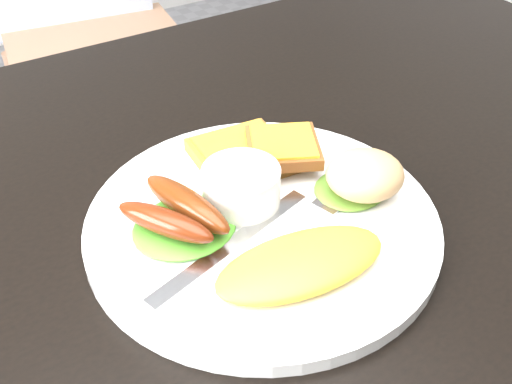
% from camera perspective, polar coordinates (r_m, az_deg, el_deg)
% --- Properties ---
extents(dining_table, '(1.20, 0.80, 0.04)m').
position_cam_1_polar(dining_table, '(0.54, -1.23, -3.80)').
color(dining_table, black).
rests_on(dining_table, ground).
extents(dining_chair, '(0.47, 0.47, 0.05)m').
position_cam_1_polar(dining_chair, '(1.53, -14.55, 12.50)').
color(dining_chair, '#A27659').
rests_on(dining_chair, ground).
extents(plate, '(0.30, 0.30, 0.01)m').
position_cam_1_polar(plate, '(0.51, 0.60, -2.90)').
color(plate, white).
rests_on(plate, dining_table).
extents(lettuce_left, '(0.09, 0.08, 0.01)m').
position_cam_1_polar(lettuce_left, '(0.49, -6.80, -3.28)').
color(lettuce_left, '#408C1B').
rests_on(lettuce_left, plate).
extents(lettuce_right, '(0.07, 0.07, 0.01)m').
position_cam_1_polar(lettuce_right, '(0.53, 8.97, 0.30)').
color(lettuce_right, '#52892B').
rests_on(lettuce_right, plate).
extents(omelette, '(0.14, 0.08, 0.02)m').
position_cam_1_polar(omelette, '(0.45, 4.31, -6.80)').
color(omelette, yellow).
rests_on(omelette, plate).
extents(sausage_a, '(0.06, 0.09, 0.02)m').
position_cam_1_polar(sausage_a, '(0.47, -8.66, -2.85)').
color(sausage_a, '#66270D').
rests_on(sausage_a, lettuce_left).
extents(sausage_b, '(0.05, 0.10, 0.02)m').
position_cam_1_polar(sausage_b, '(0.49, -6.63, -1.11)').
color(sausage_b, '#6A320E').
rests_on(sausage_b, lettuce_left).
extents(ramekin, '(0.08, 0.08, 0.04)m').
position_cam_1_polar(ramekin, '(0.50, -1.41, 0.33)').
color(ramekin, white).
rests_on(ramekin, plate).
extents(toast_a, '(0.09, 0.09, 0.01)m').
position_cam_1_polar(toast_a, '(0.56, -1.34, 3.47)').
color(toast_a, '#975A29').
rests_on(toast_a, plate).
extents(toast_b, '(0.09, 0.09, 0.01)m').
position_cam_1_polar(toast_b, '(0.55, 2.60, 4.28)').
color(toast_b, '#98401B').
rests_on(toast_b, toast_a).
extents(potato_salad, '(0.08, 0.08, 0.04)m').
position_cam_1_polar(potato_salad, '(0.52, 10.34, 1.64)').
color(potato_salad, beige).
rests_on(potato_salad, lettuce_right).
extents(fork, '(0.17, 0.06, 0.00)m').
position_cam_1_polar(fork, '(0.47, -2.28, -5.08)').
color(fork, '#ADAFB7').
rests_on(fork, plate).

